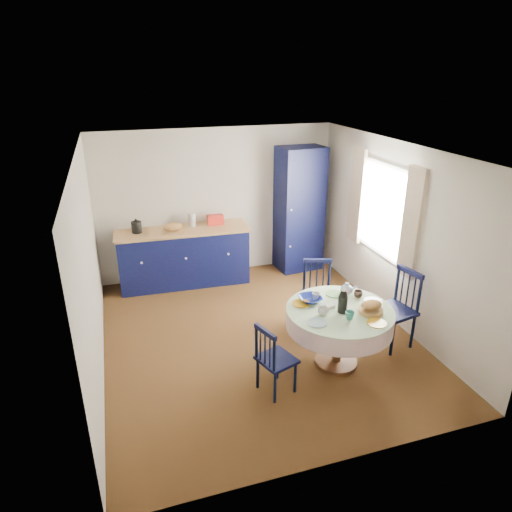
{
  "coord_description": "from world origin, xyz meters",
  "views": [
    {
      "loc": [
        -1.62,
        -5.04,
        3.4
      ],
      "look_at": [
        0.04,
        0.2,
        1.1
      ],
      "focal_mm": 32.0,
      "sensor_mm": 36.0,
      "label": 1
    }
  ],
  "objects_px": {
    "kitchen_counter": "(184,256)",
    "chair_far": "(317,294)",
    "pantry_cabinet": "(299,210)",
    "mug_d": "(316,296)",
    "mug_c": "(358,294)",
    "dining_table": "(340,318)",
    "mug_a": "(323,311)",
    "cobalt_bowl": "(310,299)",
    "chair_right": "(397,308)",
    "chair_left": "(274,359)",
    "mug_b": "(350,315)"
  },
  "relations": [
    {
      "from": "mug_d",
      "to": "cobalt_bowl",
      "type": "xyz_separation_m",
      "value": [
        -0.09,
        -0.02,
        -0.01
      ]
    },
    {
      "from": "kitchen_counter",
      "to": "pantry_cabinet",
      "type": "distance_m",
      "value": 2.14
    },
    {
      "from": "pantry_cabinet",
      "to": "chair_far",
      "type": "height_order",
      "value": "pantry_cabinet"
    },
    {
      "from": "mug_d",
      "to": "kitchen_counter",
      "type": "bearing_deg",
      "value": 115.82
    },
    {
      "from": "dining_table",
      "to": "mug_c",
      "type": "relative_size",
      "value": 11.52
    },
    {
      "from": "mug_c",
      "to": "chair_far",
      "type": "bearing_deg",
      "value": 105.67
    },
    {
      "from": "chair_far",
      "to": "cobalt_bowl",
      "type": "distance_m",
      "value": 0.82
    },
    {
      "from": "kitchen_counter",
      "to": "dining_table",
      "type": "distance_m",
      "value": 3.17
    },
    {
      "from": "chair_left",
      "to": "cobalt_bowl",
      "type": "relative_size",
      "value": 3.08
    },
    {
      "from": "kitchen_counter",
      "to": "mug_b",
      "type": "bearing_deg",
      "value": -63.13
    },
    {
      "from": "kitchen_counter",
      "to": "chair_far",
      "type": "relative_size",
      "value": 2.29
    },
    {
      "from": "dining_table",
      "to": "mug_c",
      "type": "xyz_separation_m",
      "value": [
        0.34,
        0.21,
        0.16
      ]
    },
    {
      "from": "kitchen_counter",
      "to": "mug_b",
      "type": "xyz_separation_m",
      "value": [
        1.39,
        -3.07,
        0.32
      ]
    },
    {
      "from": "pantry_cabinet",
      "to": "chair_far",
      "type": "relative_size",
      "value": 2.28
    },
    {
      "from": "pantry_cabinet",
      "to": "mug_b",
      "type": "xyz_separation_m",
      "value": [
        -0.67,
        -3.11,
        -0.27
      ]
    },
    {
      "from": "mug_a",
      "to": "mug_c",
      "type": "distance_m",
      "value": 0.65
    },
    {
      "from": "kitchen_counter",
      "to": "cobalt_bowl",
      "type": "bearing_deg",
      "value": -63.48
    },
    {
      "from": "kitchen_counter",
      "to": "pantry_cabinet",
      "type": "height_order",
      "value": "pantry_cabinet"
    },
    {
      "from": "mug_a",
      "to": "mug_c",
      "type": "bearing_deg",
      "value": 24.13
    },
    {
      "from": "kitchen_counter",
      "to": "cobalt_bowl",
      "type": "relative_size",
      "value": 7.84
    },
    {
      "from": "mug_c",
      "to": "dining_table",
      "type": "bearing_deg",
      "value": -148.52
    },
    {
      "from": "cobalt_bowl",
      "to": "mug_a",
      "type": "bearing_deg",
      "value": -87.87
    },
    {
      "from": "kitchen_counter",
      "to": "mug_a",
      "type": "xyz_separation_m",
      "value": [
        1.15,
        -2.89,
        0.32
      ]
    },
    {
      "from": "dining_table",
      "to": "mug_d",
      "type": "bearing_deg",
      "value": 119.76
    },
    {
      "from": "chair_right",
      "to": "chair_left",
      "type": "bearing_deg",
      "value": -88.02
    },
    {
      "from": "dining_table",
      "to": "mug_b",
      "type": "bearing_deg",
      "value": -92.99
    },
    {
      "from": "mug_b",
      "to": "mug_a",
      "type": "bearing_deg",
      "value": 143.86
    },
    {
      "from": "chair_far",
      "to": "mug_c",
      "type": "height_order",
      "value": "chair_far"
    },
    {
      "from": "dining_table",
      "to": "mug_b",
      "type": "relative_size",
      "value": 11.98
    },
    {
      "from": "kitchen_counter",
      "to": "chair_left",
      "type": "height_order",
      "value": "kitchen_counter"
    },
    {
      "from": "chair_left",
      "to": "dining_table",
      "type": "bearing_deg",
      "value": -93.98
    },
    {
      "from": "kitchen_counter",
      "to": "chair_far",
      "type": "height_order",
      "value": "kitchen_counter"
    },
    {
      "from": "mug_b",
      "to": "mug_c",
      "type": "xyz_separation_m",
      "value": [
        0.36,
        0.44,
        -0.01
      ]
    },
    {
      "from": "chair_far",
      "to": "cobalt_bowl",
      "type": "height_order",
      "value": "chair_far"
    },
    {
      "from": "cobalt_bowl",
      "to": "kitchen_counter",
      "type": "bearing_deg",
      "value": 113.98
    },
    {
      "from": "pantry_cabinet",
      "to": "mug_d",
      "type": "xyz_separation_m",
      "value": [
        -0.84,
        -2.57,
        -0.28
      ]
    },
    {
      "from": "chair_left",
      "to": "chair_right",
      "type": "xyz_separation_m",
      "value": [
        1.83,
        0.44,
        0.09
      ]
    },
    {
      "from": "chair_right",
      "to": "mug_a",
      "type": "xyz_separation_m",
      "value": [
        -1.17,
        -0.24,
        0.29
      ]
    },
    {
      "from": "dining_table",
      "to": "chair_left",
      "type": "xyz_separation_m",
      "value": [
        -0.91,
        -0.25,
        -0.21
      ]
    },
    {
      "from": "chair_far",
      "to": "mug_a",
      "type": "xyz_separation_m",
      "value": [
        -0.39,
        -0.99,
        0.33
      ]
    },
    {
      "from": "mug_a",
      "to": "mug_d",
      "type": "bearing_deg",
      "value": 78.43
    },
    {
      "from": "mug_d",
      "to": "dining_table",
      "type": "bearing_deg",
      "value": -60.24
    },
    {
      "from": "mug_c",
      "to": "mug_a",
      "type": "bearing_deg",
      "value": -155.87
    },
    {
      "from": "dining_table",
      "to": "chair_left",
      "type": "height_order",
      "value": "dining_table"
    },
    {
      "from": "chair_right",
      "to": "kitchen_counter",
      "type": "bearing_deg",
      "value": -150.26
    },
    {
      "from": "chair_far",
      "to": "mug_b",
      "type": "relative_size",
      "value": 9.03
    },
    {
      "from": "chair_left",
      "to": "mug_a",
      "type": "relative_size",
      "value": 6.99
    },
    {
      "from": "kitchen_counter",
      "to": "mug_c",
      "type": "xyz_separation_m",
      "value": [
        1.74,
        -2.63,
        0.31
      ]
    },
    {
      "from": "mug_c",
      "to": "cobalt_bowl",
      "type": "xyz_separation_m",
      "value": [
        -0.61,
        0.08,
        -0.01
      ]
    },
    {
      "from": "pantry_cabinet",
      "to": "cobalt_bowl",
      "type": "bearing_deg",
      "value": -115.0
    }
  ]
}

